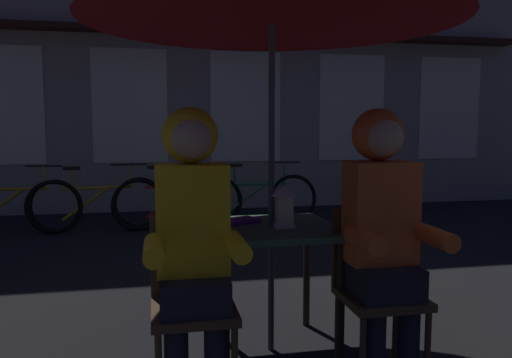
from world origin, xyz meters
The scene contains 13 objects.
ground_plane centered at (0.00, 0.00, 0.00)m, with size 60.00×60.00×0.00m, color black.
cafe_table centered at (0.00, 0.00, 0.64)m, with size 0.72×0.72×0.74m.
lantern centered at (0.06, -0.05, 0.86)m, with size 0.11×0.11×0.23m.
chair_left centered at (-0.48, -0.37, 0.49)m, with size 0.40×0.40×0.87m.
chair_right centered at (0.48, -0.37, 0.49)m, with size 0.40×0.40×0.87m.
person_left_hooded centered at (-0.48, -0.43, 0.85)m, with size 0.45×0.56×1.40m.
person_right_hooded centered at (0.48, -0.43, 0.85)m, with size 0.45×0.56×1.40m.
shopfront_building centered at (0.76, 5.40, 3.09)m, with size 10.00×0.93×6.20m.
bicycle_nearest centered at (-2.36, 3.77, 0.35)m, with size 1.67×0.28×0.84m.
bicycle_second centered at (-1.36, 3.70, 0.35)m, with size 1.67×0.24×0.84m.
bicycle_third centered at (-0.36, 3.69, 0.35)m, with size 1.67×0.29×0.84m.
bicycle_fourth centered at (0.65, 3.73, 0.35)m, with size 1.68×0.08×0.84m.
book centered at (-0.16, 0.12, 0.75)m, with size 0.20×0.14×0.02m, color #661E7A.
Camera 1 is at (-0.65, -2.79, 1.31)m, focal length 35.61 mm.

